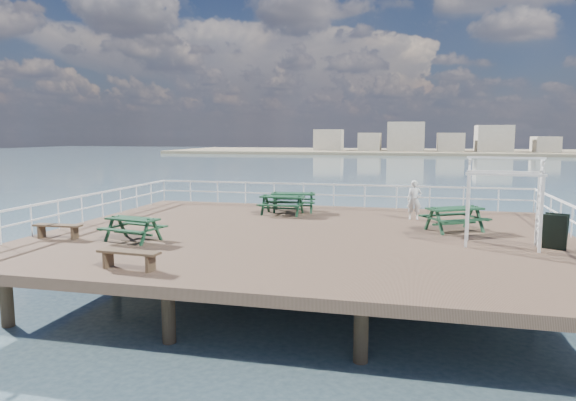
{
  "coord_description": "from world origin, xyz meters",
  "views": [
    {
      "loc": [
        3.53,
        -17.3,
        3.44
      ],
      "look_at": [
        -0.67,
        0.24,
        1.1
      ],
      "focal_mm": 32.0,
      "sensor_mm": 36.0,
      "label": 1
    }
  ],
  "objects_px": {
    "picnic_table_b": "(293,198)",
    "flat_bench_far": "(58,228)",
    "picnic_table_c": "(455,214)",
    "picnic_table_a": "(282,201)",
    "picnic_table_d": "(133,224)",
    "flat_bench_near": "(129,255)",
    "person": "(414,200)",
    "trellis_arbor": "(503,207)"
  },
  "relations": [
    {
      "from": "picnic_table_c",
      "to": "flat_bench_far",
      "type": "xyz_separation_m",
      "value": [
        -12.91,
        -4.43,
        -0.26
      ]
    },
    {
      "from": "flat_bench_far",
      "to": "picnic_table_b",
      "type": "bearing_deg",
      "value": 47.17
    },
    {
      "from": "picnic_table_d",
      "to": "flat_bench_far",
      "type": "bearing_deg",
      "value": -163.99
    },
    {
      "from": "picnic_table_d",
      "to": "person",
      "type": "bearing_deg",
      "value": 47.22
    },
    {
      "from": "picnic_table_a",
      "to": "flat_bench_near",
      "type": "height_order",
      "value": "picnic_table_a"
    },
    {
      "from": "picnic_table_a",
      "to": "picnic_table_b",
      "type": "xyz_separation_m",
      "value": [
        0.27,
        0.93,
        0.03
      ]
    },
    {
      "from": "flat_bench_far",
      "to": "person",
      "type": "bearing_deg",
      "value": 26.63
    },
    {
      "from": "picnic_table_d",
      "to": "flat_bench_near",
      "type": "bearing_deg",
      "value": -50.2
    },
    {
      "from": "person",
      "to": "picnic_table_a",
      "type": "bearing_deg",
      "value": 178.25
    },
    {
      "from": "trellis_arbor",
      "to": "picnic_table_d",
      "type": "bearing_deg",
      "value": -162.8
    },
    {
      "from": "flat_bench_near",
      "to": "trellis_arbor",
      "type": "height_order",
      "value": "trellis_arbor"
    },
    {
      "from": "flat_bench_near",
      "to": "trellis_arbor",
      "type": "distance_m",
      "value": 11.04
    },
    {
      "from": "picnic_table_d",
      "to": "person",
      "type": "relative_size",
      "value": 1.24
    },
    {
      "from": "picnic_table_a",
      "to": "picnic_table_d",
      "type": "relative_size",
      "value": 0.96
    },
    {
      "from": "picnic_table_c",
      "to": "flat_bench_far",
      "type": "bearing_deg",
      "value": 168.87
    },
    {
      "from": "picnic_table_b",
      "to": "flat_bench_far",
      "type": "xyz_separation_m",
      "value": [
        -6.27,
        -7.64,
        -0.26
      ]
    },
    {
      "from": "picnic_table_a",
      "to": "flat_bench_far",
      "type": "distance_m",
      "value": 9.01
    },
    {
      "from": "picnic_table_c",
      "to": "trellis_arbor",
      "type": "bearing_deg",
      "value": -91.98
    },
    {
      "from": "picnic_table_c",
      "to": "flat_bench_near",
      "type": "bearing_deg",
      "value": -168.94
    },
    {
      "from": "flat_bench_near",
      "to": "person",
      "type": "xyz_separation_m",
      "value": [
        7.13,
        9.68,
        0.43
      ]
    },
    {
      "from": "picnic_table_c",
      "to": "picnic_table_b",
      "type": "bearing_deg",
      "value": 124.08
    },
    {
      "from": "trellis_arbor",
      "to": "flat_bench_near",
      "type": "bearing_deg",
      "value": -144.41
    },
    {
      "from": "picnic_table_d",
      "to": "picnic_table_b",
      "type": "bearing_deg",
      "value": 75.12
    },
    {
      "from": "picnic_table_b",
      "to": "trellis_arbor",
      "type": "relative_size",
      "value": 0.79
    },
    {
      "from": "picnic_table_a",
      "to": "flat_bench_near",
      "type": "xyz_separation_m",
      "value": [
        -1.6,
        -9.72,
        -0.21
      ]
    },
    {
      "from": "picnic_table_b",
      "to": "trellis_arbor",
      "type": "distance_m",
      "value": 9.6
    },
    {
      "from": "picnic_table_c",
      "to": "picnic_table_a",
      "type": "bearing_deg",
      "value": 131.61
    },
    {
      "from": "picnic_table_b",
      "to": "flat_bench_near",
      "type": "height_order",
      "value": "picnic_table_b"
    },
    {
      "from": "trellis_arbor",
      "to": "picnic_table_a",
      "type": "bearing_deg",
      "value": 158.33
    },
    {
      "from": "picnic_table_a",
      "to": "person",
      "type": "relative_size",
      "value": 1.19
    },
    {
      "from": "picnic_table_c",
      "to": "flat_bench_far",
      "type": "relative_size",
      "value": 1.52
    },
    {
      "from": "picnic_table_d",
      "to": "person",
      "type": "distance_m",
      "value": 10.98
    },
    {
      "from": "flat_bench_near",
      "to": "flat_bench_far",
      "type": "distance_m",
      "value": 5.33
    },
    {
      "from": "picnic_table_a",
      "to": "trellis_arbor",
      "type": "bearing_deg",
      "value": -27.44
    },
    {
      "from": "flat_bench_near",
      "to": "flat_bench_far",
      "type": "height_order",
      "value": "flat_bench_near"
    },
    {
      "from": "flat_bench_far",
      "to": "trellis_arbor",
      "type": "xyz_separation_m",
      "value": [
        14.13,
        2.15,
        0.88
      ]
    },
    {
      "from": "picnic_table_d",
      "to": "flat_bench_far",
      "type": "distance_m",
      "value": 2.66
    },
    {
      "from": "picnic_table_b",
      "to": "person",
      "type": "relative_size",
      "value": 1.36
    },
    {
      "from": "flat_bench_near",
      "to": "person",
      "type": "bearing_deg",
      "value": 58.22
    },
    {
      "from": "picnic_table_c",
      "to": "flat_bench_far",
      "type": "height_order",
      "value": "picnic_table_c"
    },
    {
      "from": "picnic_table_a",
      "to": "picnic_table_d",
      "type": "xyz_separation_m",
      "value": [
        -3.36,
        -6.49,
        -0.03
      ]
    },
    {
      "from": "picnic_table_a",
      "to": "trellis_arbor",
      "type": "xyz_separation_m",
      "value": [
        8.12,
        -4.57,
        0.65
      ]
    }
  ]
}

